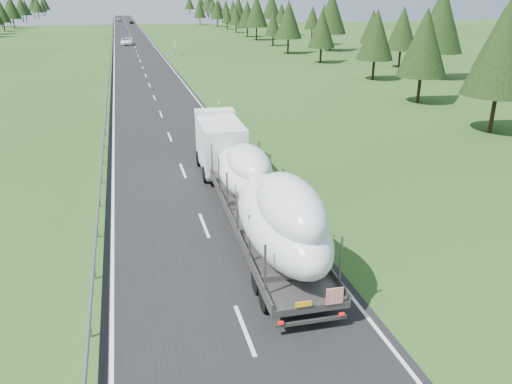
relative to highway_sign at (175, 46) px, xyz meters
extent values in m
plane|color=#244717|center=(-7.20, -80.00, -1.81)|extent=(400.00, 400.00, 0.00)
cube|color=black|center=(-7.20, 20.00, -1.80)|extent=(10.00, 400.00, 0.02)
cube|color=slate|center=(-12.50, 20.00, -1.21)|extent=(0.08, 400.00, 0.32)
cylinder|color=slate|center=(-12.50, -80.00, -1.51)|extent=(0.10, 0.10, 0.60)
cube|color=silver|center=(-0.70, -50.00, -1.31)|extent=(0.12, 0.07, 1.00)
cube|color=black|center=(-0.70, -50.00, -0.99)|extent=(0.13, 0.08, 0.12)
cube|color=silver|center=(-0.70, 0.00, -1.31)|extent=(0.12, 0.07, 1.00)
cube|color=black|center=(-0.70, 0.00, -0.99)|extent=(0.13, 0.08, 0.12)
cube|color=silver|center=(-0.70, 50.00, -1.31)|extent=(0.12, 0.07, 1.00)
cube|color=black|center=(-0.70, 50.00, -0.99)|extent=(0.13, 0.08, 0.12)
cube|color=silver|center=(-0.70, 100.00, -1.31)|extent=(0.12, 0.07, 1.00)
cube|color=black|center=(-0.70, 100.00, -0.99)|extent=(0.13, 0.08, 0.12)
cube|color=silver|center=(-0.70, 150.00, -1.31)|extent=(0.12, 0.07, 1.00)
cube|color=black|center=(-0.70, 150.00, -0.99)|extent=(0.13, 0.08, 0.12)
cube|color=silver|center=(-0.70, 200.00, -1.31)|extent=(0.12, 0.07, 1.00)
cube|color=black|center=(-0.70, 200.00, -0.99)|extent=(0.13, 0.08, 0.12)
cube|color=silver|center=(-0.70, 250.00, -1.31)|extent=(0.12, 0.07, 1.00)
cube|color=black|center=(-0.70, 250.00, -0.99)|extent=(0.13, 0.08, 0.12)
cylinder|color=slate|center=(0.00, 0.00, -0.81)|extent=(0.08, 0.08, 2.00)
cube|color=silver|center=(0.00, 0.00, 0.19)|extent=(0.05, 0.90, 1.20)
cylinder|color=black|center=(32.58, -51.91, -0.09)|extent=(0.36, 0.36, 3.43)
cone|color=black|center=(32.58, -51.91, 4.67)|extent=(5.33, 5.33, 7.14)
cylinder|color=black|center=(32.64, -39.68, 0.35)|extent=(0.36, 0.36, 4.31)
cone|color=black|center=(32.64, -39.68, 6.34)|extent=(6.71, 6.71, 8.98)
cylinder|color=black|center=(33.94, -27.66, -0.16)|extent=(0.36, 0.36, 3.30)
cone|color=black|center=(33.94, -27.66, 4.42)|extent=(5.13, 5.13, 6.87)
cylinder|color=black|center=(36.74, -11.90, -0.32)|extent=(0.36, 0.36, 2.98)
cone|color=black|center=(36.74, -11.90, 3.81)|extent=(4.63, 4.63, 6.20)
cylinder|color=black|center=(33.11, -0.12, 0.28)|extent=(0.36, 0.36, 4.17)
cone|color=black|center=(33.11, -0.12, 6.07)|extent=(6.49, 6.49, 8.69)
cylinder|color=black|center=(36.89, 13.37, -0.22)|extent=(0.36, 0.36, 3.18)
cone|color=black|center=(36.89, 13.37, 4.20)|extent=(4.95, 4.95, 6.63)
cylinder|color=black|center=(41.34, 32.55, -0.34)|extent=(0.36, 0.36, 2.93)
cone|color=black|center=(41.34, 32.55, 3.72)|extent=(4.56, 4.56, 6.10)
cylinder|color=black|center=(38.81, 43.67, -0.37)|extent=(0.36, 0.36, 2.89)
cone|color=black|center=(38.81, 43.67, 3.64)|extent=(4.49, 4.49, 6.01)
cylinder|color=black|center=(40.82, 59.04, -0.28)|extent=(0.36, 0.36, 3.06)
cone|color=black|center=(40.82, 59.04, 3.96)|extent=(4.75, 4.75, 6.36)
cylinder|color=black|center=(41.14, 71.63, 0.31)|extent=(0.36, 0.36, 4.24)
cone|color=black|center=(41.14, 71.63, 6.20)|extent=(6.59, 6.59, 8.83)
cylinder|color=black|center=(32.71, 85.97, 0.06)|extent=(0.36, 0.36, 3.73)
cone|color=black|center=(32.71, 85.97, 5.24)|extent=(5.80, 5.80, 7.77)
cylinder|color=black|center=(34.38, 102.76, -0.19)|extent=(0.36, 0.36, 3.23)
cone|color=black|center=(34.38, 102.76, 4.30)|extent=(5.03, 5.03, 6.73)
cylinder|color=black|center=(33.62, 113.05, -0.20)|extent=(0.36, 0.36, 3.21)
cone|color=black|center=(33.62, 113.05, 4.25)|extent=(4.99, 4.99, 6.68)
cylinder|color=black|center=(33.57, 128.78, -0.18)|extent=(0.36, 0.36, 3.26)
cone|color=black|center=(33.57, 128.78, 4.34)|extent=(5.07, 5.07, 6.79)
cylinder|color=black|center=(33.49, 143.61, -0.04)|extent=(0.36, 0.36, 3.54)
cone|color=black|center=(33.49, 143.61, 4.88)|extent=(5.51, 5.51, 7.38)
cylinder|color=black|center=(33.41, 154.14, 0.33)|extent=(0.36, 0.36, 4.29)
cone|color=black|center=(33.41, 154.14, 6.29)|extent=(6.67, 6.67, 8.93)
cylinder|color=black|center=(37.17, 168.06, 0.25)|extent=(0.36, 0.36, 4.11)
cone|color=black|center=(37.17, 168.06, 5.96)|extent=(6.40, 6.40, 8.57)
cylinder|color=black|center=(37.67, 181.81, -0.32)|extent=(0.36, 0.36, 2.98)
cone|color=black|center=(37.67, 181.81, 3.82)|extent=(4.63, 4.63, 6.20)
cylinder|color=black|center=(40.35, 200.76, 0.19)|extent=(0.36, 0.36, 4.01)
cone|color=black|center=(40.35, 200.76, 5.76)|extent=(6.23, 6.23, 8.35)
cylinder|color=black|center=(38.39, 210.88, 0.19)|extent=(0.36, 0.36, 4.00)
cone|color=black|center=(38.39, 210.88, 5.74)|extent=(6.22, 6.22, 8.33)
cylinder|color=black|center=(33.34, 223.19, 0.07)|extent=(0.36, 0.36, 3.76)
cone|color=black|center=(33.34, 223.19, 5.29)|extent=(5.85, 5.85, 7.83)
cylinder|color=black|center=(20.05, -67.52, 0.13)|extent=(0.36, 0.36, 3.87)
cone|color=black|center=(20.05, -67.52, 5.50)|extent=(6.02, 6.02, 8.06)
cylinder|color=black|center=(20.97, -54.47, -0.08)|extent=(0.36, 0.36, 3.45)
cone|color=black|center=(20.97, -54.47, 4.71)|extent=(5.37, 5.37, 7.19)
cylinder|color=black|center=(23.75, -38.27, -0.18)|extent=(0.36, 0.36, 3.27)
cone|color=black|center=(23.75, -38.27, 4.36)|extent=(5.08, 5.08, 6.80)
cylinder|color=black|center=(23.61, -18.64, -0.27)|extent=(0.36, 0.36, 3.08)
cone|color=black|center=(23.61, -18.64, 4.00)|extent=(4.79, 4.79, 6.41)
cylinder|color=black|center=(22.73, -2.87, -0.04)|extent=(0.36, 0.36, 3.54)
cone|color=black|center=(22.73, -2.87, 4.88)|extent=(5.51, 5.51, 7.37)
cylinder|color=black|center=(24.72, 14.55, -0.49)|extent=(0.36, 0.36, 2.63)
cone|color=black|center=(24.72, 14.55, 3.16)|extent=(4.09, 4.09, 5.48)
cylinder|color=black|center=(25.00, 30.88, 0.14)|extent=(0.36, 0.36, 3.90)
cone|color=black|center=(25.00, 30.88, 5.56)|extent=(6.07, 6.07, 8.13)
cylinder|color=black|center=(25.33, 42.35, -0.10)|extent=(0.36, 0.36, 3.41)
cone|color=black|center=(25.33, 42.35, 4.64)|extent=(5.31, 5.31, 7.11)
cylinder|color=black|center=(26.12, 60.57, -0.41)|extent=(0.36, 0.36, 2.81)
cone|color=black|center=(26.12, 60.57, 3.49)|extent=(4.36, 4.36, 5.85)
cylinder|color=black|center=(26.70, 77.51, -0.52)|extent=(0.36, 0.36, 2.57)
cone|color=black|center=(26.70, 77.51, 3.05)|extent=(4.00, 4.00, 5.36)
cylinder|color=black|center=(26.39, 94.55, -0.17)|extent=(0.36, 0.36, 3.28)
cone|color=black|center=(26.39, 94.55, 4.39)|extent=(5.11, 5.11, 6.84)
cylinder|color=black|center=(21.68, 107.14, -0.20)|extent=(0.36, 0.36, 3.21)
cone|color=black|center=(21.68, 107.14, 4.26)|extent=(5.00, 5.00, 6.69)
cylinder|color=black|center=(-47.06, 85.97, -0.15)|extent=(0.36, 0.36, 3.31)
cone|color=black|center=(-47.06, 85.97, 4.44)|extent=(5.15, 5.15, 6.90)
cylinder|color=black|center=(-46.86, 102.76, 0.13)|extent=(0.36, 0.36, 3.87)
cone|color=black|center=(-46.86, 102.76, 5.50)|extent=(6.02, 6.02, 8.06)
cylinder|color=black|center=(-52.91, 113.05, -0.28)|extent=(0.36, 0.36, 3.06)
cylinder|color=black|center=(-52.65, 128.78, -0.24)|extent=(0.36, 0.36, 3.14)
cone|color=black|center=(-52.65, 128.78, 4.11)|extent=(4.88, 4.88, 6.53)
cylinder|color=black|center=(-49.93, 143.61, 0.03)|extent=(0.36, 0.36, 3.68)
cone|color=black|center=(-49.93, 143.61, 5.14)|extent=(5.72, 5.72, 7.66)
cylinder|color=black|center=(-50.14, 154.14, -0.16)|extent=(0.36, 0.36, 3.31)
cone|color=black|center=(-50.14, 154.14, 4.44)|extent=(5.14, 5.14, 6.89)
cylinder|color=black|center=(-54.87, 168.06, -0.30)|extent=(0.36, 0.36, 3.02)
cone|color=black|center=(-54.87, 168.06, 3.90)|extent=(4.70, 4.70, 6.29)
cylinder|color=black|center=(-48.62, 181.81, -0.01)|extent=(0.36, 0.36, 3.60)
cone|color=black|center=(-48.62, 181.81, 4.99)|extent=(5.60, 5.60, 7.50)
cylinder|color=black|center=(-52.94, 200.76, 0.13)|extent=(0.36, 0.36, 3.87)
cone|color=black|center=(-52.94, 200.76, 5.51)|extent=(6.03, 6.03, 8.07)
cylinder|color=black|center=(-50.02, 210.88, -0.27)|extent=(0.36, 0.36, 3.07)
cone|color=black|center=(-50.02, 210.88, 4.00)|extent=(4.78, 4.78, 6.40)
cylinder|color=black|center=(-50.27, 223.19, 0.14)|extent=(0.36, 0.36, 3.90)
cone|color=black|center=(-50.27, 223.19, 5.55)|extent=(6.06, 6.06, 8.12)
cube|color=white|center=(-4.75, -72.16, 0.22)|extent=(2.83, 5.42, 2.99)
cube|color=black|center=(-4.75, -69.44, 0.75)|extent=(2.46, 0.16, 1.49)
cube|color=white|center=(-4.75, -69.82, 1.87)|extent=(2.71, 1.36, 0.32)
cube|color=#565451|center=(-4.75, -73.23, -1.22)|extent=(2.76, 3.28, 0.27)
cylinder|color=black|center=(-5.97, -70.24, -1.27)|extent=(0.41, 1.08, 1.07)
cylinder|color=black|center=(-3.52, -70.24, -1.27)|extent=(0.41, 1.08, 1.07)
cylinder|color=black|center=(-5.97, -73.66, -1.27)|extent=(0.41, 1.08, 1.07)
cylinder|color=black|center=(-3.52, -73.66, -1.27)|extent=(0.41, 1.08, 1.07)
cube|color=#565451|center=(-4.75, -82.31, -0.83)|extent=(3.33, 15.03, 0.28)
cube|color=#565451|center=(-6.17, -82.31, -0.56)|extent=(0.52, 14.94, 0.26)
cube|color=#565451|center=(-3.33, -82.31, -0.56)|extent=(0.52, 14.94, 0.26)
cube|color=#565451|center=(-6.17, -88.71, 0.33)|extent=(0.08, 0.08, 2.03)
cube|color=#565451|center=(-3.33, -88.71, 0.33)|extent=(0.08, 0.08, 2.03)
cube|color=#565451|center=(-6.17, -86.15, 0.33)|extent=(0.08, 0.08, 2.03)
cube|color=#565451|center=(-3.33, -86.15, 0.33)|extent=(0.08, 0.08, 2.03)
cube|color=#565451|center=(-6.17, -83.59, 0.33)|extent=(0.08, 0.08, 2.03)
cube|color=#565451|center=(-3.33, -83.59, 0.33)|extent=(0.08, 0.08, 2.03)
cube|color=#565451|center=(-6.17, -81.03, 0.33)|extent=(0.08, 0.08, 2.03)
cube|color=#565451|center=(-3.33, -81.03, 0.33)|extent=(0.08, 0.08, 2.03)
cube|color=#565451|center=(-6.17, -78.46, 0.33)|extent=(0.08, 0.08, 2.03)
cube|color=#565451|center=(-3.33, -78.46, 0.33)|extent=(0.08, 0.08, 2.03)
cube|color=#565451|center=(-6.17, -75.90, 0.33)|extent=(0.08, 0.08, 2.03)
cube|color=#565451|center=(-3.33, -75.90, 0.33)|extent=(0.08, 0.08, 2.03)
cylinder|color=black|center=(-5.92, -88.07, -1.27)|extent=(0.46, 1.08, 1.07)
cylinder|color=black|center=(-3.57, -88.07, -1.27)|extent=(0.46, 1.08, 1.07)
cylinder|color=black|center=(-5.92, -86.79, -1.27)|extent=(0.46, 1.08, 1.07)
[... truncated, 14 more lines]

